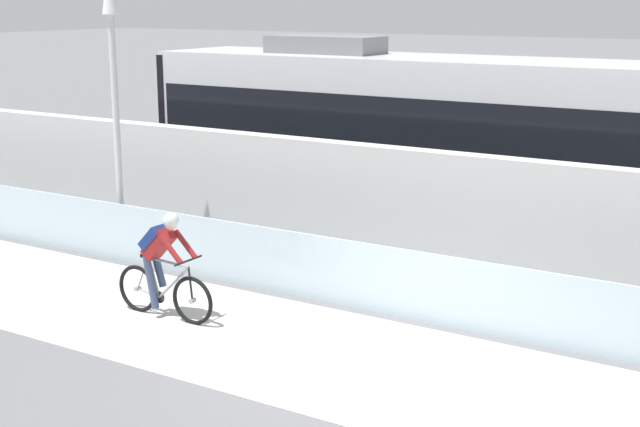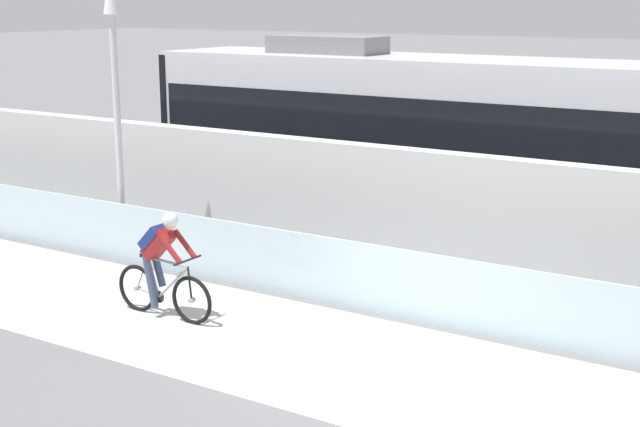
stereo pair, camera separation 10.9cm
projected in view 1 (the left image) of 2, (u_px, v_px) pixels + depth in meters
The scene contains 9 objects.
ground_plane at pixel (370, 367), 11.38m from camera, with size 200.00×200.00×0.00m, color slate.
bike_path_deck at pixel (370, 366), 11.38m from camera, with size 32.00×3.20×0.01m, color beige.
glass_parapet at pixel (433, 289), 12.79m from camera, with size 32.00×0.05×1.04m, color silver.
concrete_barrier_wall at pixel (481, 224), 14.15m from camera, with size 32.00×0.36×2.19m, color silver.
tram_rail_near at pixel (530, 253), 16.46m from camera, with size 32.00×0.08×0.01m, color #595654.
tram_rail_far at pixel (554, 236), 17.65m from camera, with size 32.00×0.08×0.01m, color #595654.
tram at pixel (408, 134), 18.08m from camera, with size 11.06×2.54×3.81m.
cyclist_on_bike at pixel (163, 266), 12.95m from camera, with size 1.77×0.58×1.61m.
lamp_post_antenna at pixel (114, 73), 15.62m from camera, with size 0.28×0.28×5.20m.
Camera 1 is at (5.02, -9.37, 4.56)m, focal length 50.24 mm.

